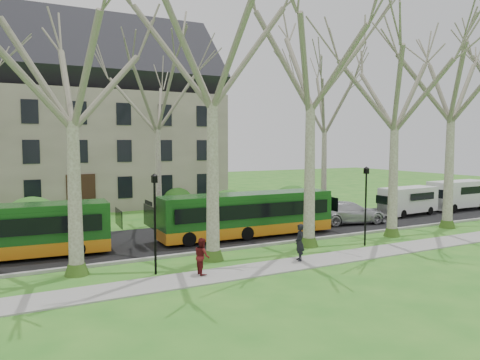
# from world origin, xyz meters

# --- Properties ---
(ground) EXTENTS (120.00, 120.00, 0.00)m
(ground) POSITION_xyz_m (0.00, 0.00, 0.00)
(ground) COLOR #2E7A23
(ground) RESTS_ON ground
(sidewalk) EXTENTS (70.00, 2.00, 0.06)m
(sidewalk) POSITION_xyz_m (0.00, -2.50, 0.03)
(sidewalk) COLOR gray
(sidewalk) RESTS_ON ground
(road) EXTENTS (80.00, 8.00, 0.06)m
(road) POSITION_xyz_m (0.00, 5.50, 0.03)
(road) COLOR black
(road) RESTS_ON ground
(curb) EXTENTS (80.00, 0.25, 0.14)m
(curb) POSITION_xyz_m (0.00, 1.50, 0.07)
(curb) COLOR #A5A39E
(curb) RESTS_ON ground
(building) EXTENTS (26.50, 12.20, 16.00)m
(building) POSITION_xyz_m (-6.00, 24.00, 8.07)
(building) COLOR gray
(building) RESTS_ON ground
(tree_row_verge) EXTENTS (49.00, 7.00, 14.00)m
(tree_row_verge) POSITION_xyz_m (0.00, 0.30, 7.00)
(tree_row_verge) COLOR gray
(tree_row_verge) RESTS_ON ground
(tree_row_far) EXTENTS (33.00, 7.00, 12.00)m
(tree_row_far) POSITION_xyz_m (-1.33, 11.00, 6.00)
(tree_row_far) COLOR gray
(tree_row_far) RESTS_ON ground
(lamp_row) EXTENTS (36.22, 0.22, 4.30)m
(lamp_row) POSITION_xyz_m (-0.00, -1.00, 2.57)
(lamp_row) COLOR black
(lamp_row) RESTS_ON ground
(hedges) EXTENTS (30.60, 8.60, 2.00)m
(hedges) POSITION_xyz_m (-4.67, 14.00, 1.00)
(hedges) COLOR #1A5D1E
(hedges) RESTS_ON ground
(bus_follow) EXTENTS (10.86, 2.51, 2.70)m
(bus_follow) POSITION_xyz_m (1.30, 4.03, 1.41)
(bus_follow) COLOR #154B16
(bus_follow) RESTS_ON road
(sedan) EXTENTS (5.65, 3.15, 1.55)m
(sedan) POSITION_xyz_m (9.73, 4.67, 0.83)
(sedan) COLOR silver
(sedan) RESTS_ON road
(van_a) EXTENTS (5.08, 2.16, 2.16)m
(van_a) POSITION_xyz_m (16.37, 5.41, 1.14)
(van_a) COLOR silver
(van_a) RESTS_ON road
(van_b) EXTENTS (5.58, 2.12, 2.42)m
(van_b) POSITION_xyz_m (22.32, 5.48, 1.27)
(van_b) COLOR silver
(van_b) RESTS_ON road
(pedestrian_a) EXTENTS (0.60, 0.74, 1.77)m
(pedestrian_a) POSITION_xyz_m (0.76, -2.18, 0.94)
(pedestrian_a) COLOR black
(pedestrian_a) RESTS_ON sidewalk
(pedestrian_b) EXTENTS (0.63, 0.79, 1.58)m
(pedestrian_b) POSITION_xyz_m (-4.28, -2.11, 0.85)
(pedestrian_b) COLOR #5D1516
(pedestrian_b) RESTS_ON sidewalk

